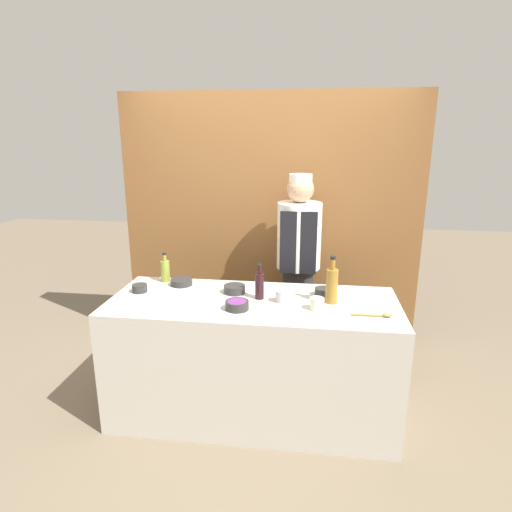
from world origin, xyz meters
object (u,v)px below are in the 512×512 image
sauce_bowl_orange (182,282)px  wooden_spoon (378,315)px  cutting_board (170,301)px  chef_center (298,265)px  cup_cream (317,304)px  sauce_bowl_brown (140,288)px  bottle_oil (165,270)px  sauce_bowl_purple (237,305)px  cup_steel (282,297)px  bottle_wine (260,285)px  sauce_bowl_white (323,291)px  sauce_bowl_yellow (235,289)px  bottle_vinegar (332,285)px

sauce_bowl_orange → wooden_spoon: sauce_bowl_orange is taller
cutting_board → chef_center: (0.86, 0.90, 0.02)m
sauce_bowl_orange → cup_cream: 1.10m
sauce_bowl_brown → chef_center: bearing=32.5°
bottle_oil → wooden_spoon: size_ratio=0.91×
sauce_bowl_purple → cup_cream: size_ratio=1.65×
cutting_board → cup_steel: bearing=7.7°
cutting_board → wooden_spoon: 1.41m
bottle_wine → cutting_board: bearing=-165.9°
sauce_bowl_purple → bottle_oil: bottle_oil is taller
cup_cream → chef_center: (-0.16, 0.90, -0.01)m
sauce_bowl_white → sauce_bowl_yellow: 0.65m
bottle_vinegar → cutting_board: bearing=-172.7°
chef_center → bottle_vinegar: bearing=-71.4°
sauce_bowl_yellow → wooden_spoon: size_ratio=0.62×
sauce_bowl_yellow → bottle_wine: bearing=-24.7°
sauce_bowl_purple → wooden_spoon: size_ratio=0.61×
cup_cream → wooden_spoon: cup_cream is taller
sauce_bowl_white → sauce_bowl_brown: bearing=-175.6°
sauce_bowl_yellow → sauce_bowl_white: bearing=2.8°
sauce_bowl_purple → sauce_bowl_yellow: size_ratio=0.99×
cutting_board → wooden_spoon: bearing=-2.7°
cutting_board → bottle_oil: bearing=112.1°
sauce_bowl_orange → wooden_spoon: 1.49m
sauce_bowl_purple → cutting_board: bearing=172.7°
sauce_bowl_brown → sauce_bowl_orange: (0.26, 0.19, -0.00)m
sauce_bowl_white → chef_center: bearing=108.0°
sauce_bowl_white → cup_cream: 0.27m
sauce_bowl_white → cutting_board: bearing=-165.5°
bottle_vinegar → cup_steel: 0.35m
sauce_bowl_white → sauce_bowl_orange: size_ratio=0.74×
sauce_bowl_purple → cutting_board: sauce_bowl_purple is taller
sauce_bowl_white → cutting_board: (-1.06, -0.28, -0.02)m
bottle_oil → sauce_bowl_purple: bearing=-36.4°
sauce_bowl_white → cup_steel: bearing=-149.4°
sauce_bowl_orange → bottle_vinegar: bottle_vinegar is taller
wooden_spoon → sauce_bowl_yellow: bearing=162.6°
cup_steel → wooden_spoon: size_ratio=0.34×
sauce_bowl_yellow → cup_steel: bearing=-21.2°
bottle_vinegar → bottle_oil: bottle_vinegar is taller
sauce_bowl_purple → sauce_bowl_brown: sauce_bowl_purple is taller
sauce_bowl_white → sauce_bowl_yellow: size_ratio=0.78×
bottle_wine → cup_steel: 0.18m
sauce_bowl_orange → cutting_board: (0.02, -0.36, -0.02)m
cutting_board → bottle_oil: bottle_oil is taller
cup_cream → bottle_vinegar: bearing=54.2°
sauce_bowl_orange → bottle_wine: 0.67m
sauce_bowl_orange → cutting_board: sauce_bowl_orange is taller
chef_center → wooden_spoon: bearing=-60.7°
sauce_bowl_brown → wooden_spoon: bearing=-8.0°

